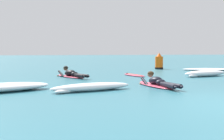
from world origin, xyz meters
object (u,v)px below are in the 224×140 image
object	(u,v)px
surfer_near	(158,83)
drifting_surfboard	(134,75)
channel_marker_buoy	(159,63)
surfer_far	(72,74)

from	to	relation	value
surfer_near	drifting_surfboard	size ratio (longest dim) A/B	1.41
drifting_surfboard	channel_marker_buoy	bearing A→B (deg)	57.29
drifting_surfboard	channel_marker_buoy	world-z (taller)	channel_marker_buoy
surfer_near	surfer_far	bearing A→B (deg)	121.15
drifting_surfboard	channel_marker_buoy	size ratio (longest dim) A/B	1.79
surfer_near	drifting_surfboard	distance (m)	4.55
channel_marker_buoy	surfer_far	bearing A→B (deg)	-140.10
surfer_far	drifting_surfboard	xyz separation A→B (m)	(2.99, 0.34, -0.11)
surfer_far	drifting_surfboard	size ratio (longest dim) A/B	1.30
surfer_near	surfer_far	distance (m)	4.88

